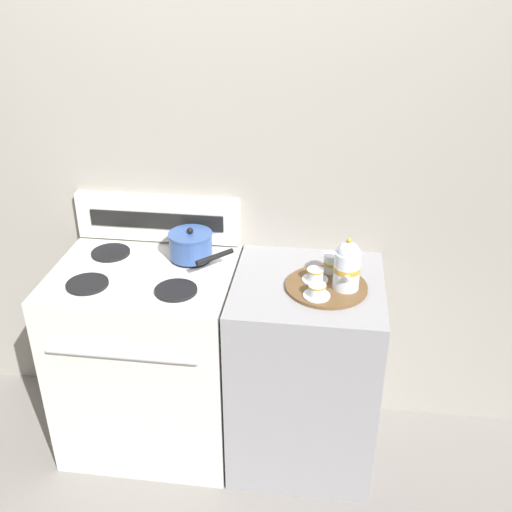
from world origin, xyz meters
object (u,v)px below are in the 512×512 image
stove (150,357)px  teapot (347,266)px  teacup_left (315,274)px  teacup_right (317,291)px  saucepan (191,245)px  serving_tray (326,286)px  creamer_jug (331,263)px

stove → teapot: bearing=-2.9°
teacup_left → teacup_right: (0.01, -0.13, 0.00)m
stove → teacup_right: bearing=-9.3°
stove → saucepan: saucepan is taller
stove → serving_tray: size_ratio=2.76×
teacup_left → saucepan: bearing=166.5°
teacup_right → stove: bearing=170.7°
teapot → serving_tray: bearing=171.1°
serving_tray → teacup_left: teacup_left is taller
stove → teacup_right: teacup_right is taller
serving_tray → teacup_left: 0.07m
teapot → teacup_left: size_ratio=2.06×
stove → saucepan: size_ratio=3.07×
stove → teacup_right: (0.74, -0.12, 0.49)m
serving_tray → creamer_jug: bearing=82.7°
stove → teapot: teapot is taller
stove → serving_tray: 0.90m
stove → teacup_left: (0.73, 0.01, 0.49)m
teapot → creamer_jug: bearing=116.0°
stove → teapot: 1.02m
stove → saucepan: (0.19, 0.13, 0.52)m
saucepan → teacup_left: saucepan is taller
creamer_jug → stove: bearing=-174.1°
serving_tray → creamer_jug: creamer_jug is taller
stove → creamer_jug: bearing=5.9°
stove → teacup_left: teacup_left is taller
serving_tray → stove: bearing=177.7°
teacup_left → creamer_jug: size_ratio=1.32×
stove → serving_tray: (0.77, -0.03, 0.45)m
stove → serving_tray: bearing=-2.3°
stove → teacup_right: 0.89m
teapot → teacup_right: size_ratio=2.06×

